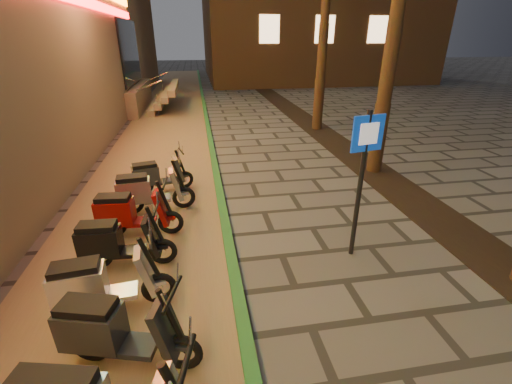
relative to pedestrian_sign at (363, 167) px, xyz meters
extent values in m
cube|color=#8C7251|center=(-3.83, 6.80, -1.64)|extent=(3.40, 60.00, 0.01)
cube|color=#286C2D|center=(-2.13, 6.80, -1.60)|extent=(0.18, 60.00, 0.10)
cube|color=black|center=(2.37, 1.80, -1.64)|extent=(1.20, 40.00, 0.02)
cube|color=black|center=(-5.68, 14.80, 1.15)|extent=(0.08, 5.00, 3.00)
cube|color=gray|center=(-7.73, 14.80, -1.05)|extent=(5.00, 6.00, 1.20)
cube|color=gray|center=(-4.73, 14.80, -1.50)|extent=(0.35, 5.00, 0.30)
cube|color=gray|center=(-4.38, 14.80, -1.20)|extent=(0.35, 5.00, 0.30)
cube|color=gray|center=(-4.03, 14.80, -0.90)|extent=(0.35, 5.00, 0.30)
cube|color=gray|center=(-3.68, 14.80, -0.60)|extent=(0.35, 5.00, 0.30)
cylinder|color=silver|center=(-5.13, 12.80, -0.40)|extent=(2.09, 0.06, 0.81)
cylinder|color=silver|center=(-5.13, 16.80, -0.40)|extent=(2.09, 0.06, 0.81)
cube|color=#E7B97F|center=(2.77, 20.77, 2.35)|extent=(1.40, 0.06, 1.80)
cube|color=#E7B97F|center=(6.77, 20.77, 2.35)|extent=(1.40, 0.06, 1.80)
cube|color=#E7B97F|center=(10.77, 20.77, 2.35)|extent=(1.40, 0.06, 1.80)
cylinder|color=#472D19|center=(2.37, 3.80, 1.20)|extent=(0.40, 0.40, 5.70)
cylinder|color=#472D19|center=(2.37, 8.80, 1.33)|extent=(0.40, 0.40, 5.95)
cylinder|color=black|center=(0.00, 0.01, -0.38)|extent=(0.08, 0.08, 2.55)
cube|color=#0D3AAE|center=(0.00, -0.01, 0.54)|extent=(0.56, 0.14, 0.56)
cube|color=white|center=(0.01, -0.03, 0.54)|extent=(0.32, 0.08, 0.33)
cylinder|color=black|center=(-2.77, -2.89, -0.40)|extent=(0.19, 0.64, 0.05)
torus|color=black|center=(-3.96, -1.56, -1.39)|extent=(0.52, 0.23, 0.51)
cylinder|color=silver|center=(-3.96, -1.56, -1.39)|extent=(0.16, 0.13, 0.14)
torus|color=black|center=(-2.90, -1.85, -1.39)|extent=(0.52, 0.23, 0.51)
cylinder|color=silver|center=(-2.90, -1.85, -1.39)|extent=(0.16, 0.13, 0.14)
cube|color=#232528|center=(-3.44, -1.70, -1.36)|extent=(0.61, 0.47, 0.08)
cube|color=#232528|center=(-3.89, -1.58, -1.11)|extent=(0.76, 0.54, 0.49)
cube|color=black|center=(-3.89, -1.58, -0.83)|extent=(0.67, 0.46, 0.12)
cube|color=#232528|center=(-3.04, -1.82, -1.06)|extent=(0.36, 0.45, 0.69)
cylinder|color=black|center=(-2.97, -1.83, -0.87)|extent=(0.28, 0.14, 0.72)
cylinder|color=black|center=(-2.92, -1.85, -0.55)|extent=(0.19, 0.56, 0.04)
cube|color=#232528|center=(-2.90, -1.85, -1.28)|extent=(0.24, 0.19, 0.06)
torus|color=black|center=(-4.32, -0.80, -1.40)|extent=(0.51, 0.15, 0.50)
cylinder|color=silver|center=(-4.32, -0.80, -1.40)|extent=(0.14, 0.11, 0.13)
torus|color=black|center=(-3.25, -0.68, -1.40)|extent=(0.51, 0.15, 0.50)
cylinder|color=silver|center=(-3.25, -0.68, -1.40)|extent=(0.14, 0.11, 0.13)
cube|color=white|center=(-3.79, -0.74, -1.36)|extent=(0.56, 0.38, 0.08)
cube|color=white|center=(-4.24, -0.79, -1.12)|extent=(0.71, 0.44, 0.48)
cube|color=black|center=(-4.24, -0.79, -0.84)|extent=(0.62, 0.37, 0.12)
cube|color=white|center=(-3.38, -0.69, -1.07)|extent=(0.30, 0.41, 0.67)
cylinder|color=black|center=(-3.32, -0.69, -0.88)|extent=(0.27, 0.10, 0.71)
cylinder|color=black|center=(-3.27, -0.68, -0.58)|extent=(0.10, 0.56, 0.04)
cube|color=white|center=(-3.25, -0.68, -1.28)|extent=(0.22, 0.16, 0.06)
torus|color=black|center=(-4.31, 0.32, -1.41)|extent=(0.49, 0.12, 0.48)
cylinder|color=silver|center=(-4.31, 0.32, -1.41)|extent=(0.14, 0.10, 0.13)
torus|color=black|center=(-3.27, 0.27, -1.41)|extent=(0.49, 0.12, 0.48)
cylinder|color=silver|center=(-3.27, 0.27, -1.41)|extent=(0.14, 0.10, 0.13)
cube|color=black|center=(-3.80, 0.30, -1.37)|extent=(0.53, 0.34, 0.07)
cube|color=black|center=(-4.24, 0.32, -1.14)|extent=(0.67, 0.39, 0.47)
cube|color=black|center=(-4.24, 0.32, -0.87)|extent=(0.59, 0.33, 0.11)
cube|color=black|center=(-3.40, 0.28, -1.09)|extent=(0.27, 0.39, 0.66)
cylinder|color=black|center=(-3.34, 0.27, -0.90)|extent=(0.26, 0.08, 0.69)
cylinder|color=black|center=(-3.29, 0.27, -0.61)|extent=(0.07, 0.54, 0.04)
cube|color=black|center=(-3.27, 0.27, -1.30)|extent=(0.21, 0.14, 0.06)
torus|color=black|center=(-4.26, 1.33, -1.40)|extent=(0.51, 0.14, 0.50)
cylinder|color=silver|center=(-4.26, 1.33, -1.40)|extent=(0.14, 0.11, 0.13)
torus|color=black|center=(-3.19, 1.24, -1.40)|extent=(0.51, 0.14, 0.50)
cylinder|color=silver|center=(-3.19, 1.24, -1.40)|extent=(0.14, 0.11, 0.13)
cube|color=maroon|center=(-3.74, 1.29, -1.36)|extent=(0.55, 0.37, 0.08)
cube|color=maroon|center=(-4.19, 1.32, -1.12)|extent=(0.70, 0.42, 0.48)
cube|color=black|center=(-4.19, 1.32, -0.84)|extent=(0.62, 0.35, 0.12)
cube|color=maroon|center=(-3.33, 1.25, -1.07)|extent=(0.29, 0.40, 0.68)
cylinder|color=black|center=(-3.26, 1.25, -0.88)|extent=(0.27, 0.09, 0.71)
cylinder|color=black|center=(-3.21, 1.24, -0.57)|extent=(0.09, 0.56, 0.04)
cube|color=maroon|center=(-3.19, 1.24, -1.28)|extent=(0.22, 0.15, 0.06)
torus|color=black|center=(-4.06, 2.21, -1.39)|extent=(0.52, 0.15, 0.51)
cylinder|color=silver|center=(-4.06, 2.21, -1.39)|extent=(0.15, 0.11, 0.14)
torus|color=black|center=(-2.96, 2.33, -1.39)|extent=(0.52, 0.15, 0.51)
cylinder|color=silver|center=(-2.96, 2.33, -1.39)|extent=(0.15, 0.11, 0.14)
cube|color=#9A9BA2|center=(-3.52, 2.27, -1.35)|extent=(0.57, 0.39, 0.08)
cube|color=#9A9BA2|center=(-3.98, 2.22, -1.11)|extent=(0.73, 0.45, 0.49)
cube|color=black|center=(-3.98, 2.22, -0.82)|extent=(0.64, 0.38, 0.12)
cube|color=#9A9BA2|center=(-3.10, 2.32, -1.06)|extent=(0.30, 0.42, 0.69)
cylinder|color=black|center=(-3.03, 2.32, -0.86)|extent=(0.28, 0.10, 0.73)
cylinder|color=black|center=(-2.98, 2.33, -0.55)|extent=(0.10, 0.57, 0.04)
cube|color=#9A9BA2|center=(-2.96, 2.33, -1.27)|extent=(0.23, 0.16, 0.06)
torus|color=black|center=(-3.93, 3.22, -1.42)|extent=(0.47, 0.20, 0.46)
cylinder|color=silver|center=(-3.93, 3.22, -1.42)|extent=(0.14, 0.12, 0.12)
torus|color=black|center=(-2.97, 3.46, -1.42)|extent=(0.47, 0.20, 0.46)
cylinder|color=silver|center=(-2.97, 3.46, -1.42)|extent=(0.14, 0.12, 0.12)
cube|color=#2A2C2F|center=(-3.46, 3.34, -1.38)|extent=(0.54, 0.41, 0.07)
cube|color=#2A2C2F|center=(-3.86, 3.24, -1.16)|extent=(0.68, 0.47, 0.44)
cube|color=black|center=(-3.86, 3.24, -0.91)|extent=(0.60, 0.40, 0.11)
cube|color=#2A2C2F|center=(-3.09, 3.43, -1.12)|extent=(0.31, 0.40, 0.62)
cylinder|color=black|center=(-3.03, 3.45, -0.94)|extent=(0.25, 0.12, 0.65)
cylinder|color=black|center=(-2.99, 3.46, -0.66)|extent=(0.16, 0.51, 0.04)
cube|color=#2A2C2F|center=(-2.97, 3.46, -1.31)|extent=(0.22, 0.17, 0.05)
camera|label=1|loc=(-2.54, -4.74, 1.88)|focal=24.00mm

